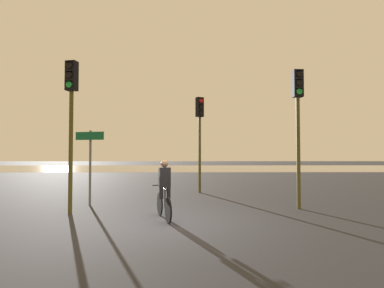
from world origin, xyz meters
The scene contains 7 objects.
ground_plane centered at (0.00, 0.00, 0.00)m, with size 120.00×120.00×0.00m, color #28282D.
water_strip centered at (0.00, 28.60, 0.00)m, with size 80.00×16.00×0.01m, color gray.
traffic_light_center centered at (0.87, 6.01, 3.05)m, with size 0.40×0.42×4.39m.
traffic_light_near_left centered at (-3.20, 1.29, 3.19)m, with size 0.36×0.38×4.60m.
traffic_light_near_right centered at (3.94, 1.97, 3.16)m, with size 0.33×0.35×4.55m.
direction_sign_post centered at (-3.08, 2.71, 1.70)m, with size 1.07×0.32×2.60m.
cyclist centered at (-0.32, 0.44, 0.82)m, with size 0.64×1.65×1.62m.
Camera 1 is at (0.33, -7.75, 1.80)m, focal length 28.00 mm.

